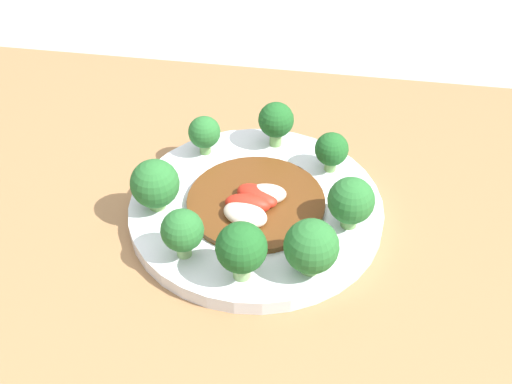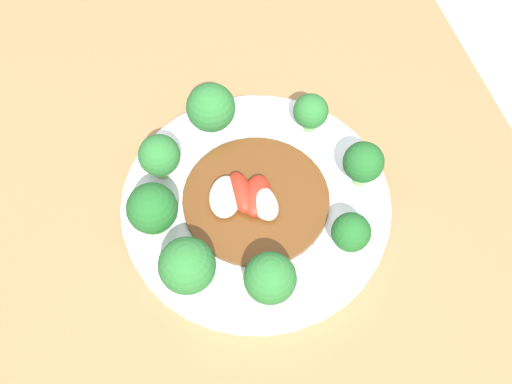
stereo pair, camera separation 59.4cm
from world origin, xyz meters
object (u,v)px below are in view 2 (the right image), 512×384
(broccoli_south, at_px, (152,209))
(broccoli_east, at_px, (270,279))
(plate, at_px, (256,205))
(broccoli_north, at_px, (363,163))
(stirfry_center, at_px, (252,198))
(broccoli_west, at_px, (211,108))
(broccoli_southeast, at_px, (187,266))
(broccoli_southwest, at_px, (159,156))
(broccoli_northwest, at_px, (311,112))
(broccoli_northeast, at_px, (351,233))

(broccoli_south, distance_m, broccoli_east, 0.15)
(plate, distance_m, broccoli_north, 0.13)
(plate, xyz_separation_m, stirfry_center, (-0.00, -0.00, 0.02))
(broccoli_south, relative_size, broccoli_west, 1.09)
(plate, bearing_deg, stirfry_center, -100.13)
(broccoli_southeast, height_order, broccoli_southwest, broccoli_southeast)
(broccoli_south, distance_m, broccoli_north, 0.23)
(broccoli_north, distance_m, broccoli_northwest, 0.09)
(broccoli_southwest, distance_m, stirfry_center, 0.11)
(plate, bearing_deg, broccoli_southeast, -52.04)
(plate, distance_m, broccoli_northeast, 0.12)
(broccoli_southeast, height_order, broccoli_west, broccoli_southeast)
(plate, height_order, broccoli_southeast, broccoli_southeast)
(broccoli_southeast, distance_m, broccoli_south, 0.07)
(broccoli_north, bearing_deg, broccoli_east, -53.24)
(broccoli_south, xyz_separation_m, broccoli_southwest, (-0.07, 0.02, -0.01))
(broccoli_north, bearing_deg, broccoli_west, -130.93)
(broccoli_south, xyz_separation_m, broccoli_north, (0.01, 0.23, -0.00))
(broccoli_northeast, relative_size, broccoli_northwest, 1.01)
(broccoli_northwest, distance_m, broccoli_southwest, 0.18)
(broccoli_south, height_order, broccoli_north, broccoli_south)
(broccoli_west, distance_m, broccoli_southwest, 0.09)
(broccoli_southwest, height_order, stirfry_center, broccoli_southwest)
(plate, height_order, broccoli_south, broccoli_south)
(broccoli_southwest, bearing_deg, broccoli_west, 124.61)
(broccoli_north, relative_size, broccoli_northwest, 1.17)
(broccoli_south, relative_size, broccoli_northwest, 1.33)
(broccoli_south, distance_m, broccoli_northwest, 0.22)
(broccoli_northwest, bearing_deg, stirfry_center, -49.98)
(broccoli_southeast, xyz_separation_m, broccoli_south, (-0.07, -0.02, 0.01))
(broccoli_north, xyz_separation_m, broccoli_northwest, (-0.09, -0.03, -0.01))
(broccoli_northeast, xyz_separation_m, broccoli_northwest, (-0.16, 0.01, 0.00))
(broccoli_southeast, distance_m, broccoli_northeast, 0.17)
(broccoli_northeast, height_order, broccoli_west, broccoli_west)
(broccoli_west, relative_size, broccoli_north, 1.04)
(broccoli_east, distance_m, broccoli_northwest, 0.22)
(broccoli_northeast, relative_size, broccoli_east, 0.82)
(broccoli_northeast, xyz_separation_m, broccoli_southwest, (-0.15, -0.17, 0.00))
(broccoli_southeast, relative_size, broccoli_west, 1.02)
(broccoli_northwest, bearing_deg, broccoli_east, -29.35)
(broccoli_south, distance_m, broccoli_southwest, 0.07)
(plate, height_order, broccoli_north, broccoli_north)
(broccoli_east, bearing_deg, broccoli_southeast, -116.05)
(broccoli_northeast, distance_m, broccoli_east, 0.10)
(broccoli_south, distance_m, stirfry_center, 0.11)
(broccoli_northwest, bearing_deg, broccoli_southwest, -85.47)
(broccoli_north, height_order, stirfry_center, broccoli_north)
(broccoli_northwest, xyz_separation_m, broccoli_southwest, (0.01, -0.18, 0.00))
(broccoli_southeast, bearing_deg, broccoli_east, 63.95)
(broccoli_south, xyz_separation_m, stirfry_center, (-0.00, 0.11, -0.03))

